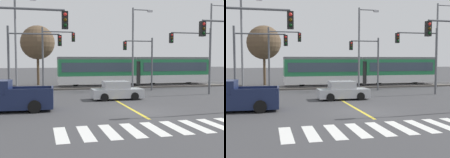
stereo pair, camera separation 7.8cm
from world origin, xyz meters
TOP-DOWN VIEW (x-y plane):
  - ground_plane at (0.00, 0.00)m, footprint 200.00×200.00m
  - track_bed at (0.00, 15.66)m, footprint 120.00×4.00m
  - rail_near at (0.00, 14.94)m, footprint 120.00×0.08m
  - rail_far at (0.00, 16.38)m, footprint 120.00×0.08m
  - light_rail_tram at (5.16, 15.66)m, footprint 18.50×2.64m
  - crosswalk_stripe_0 at (-4.95, -4.46)m, footprint 0.59×2.81m
  - crosswalk_stripe_1 at (-3.85, -4.45)m, footprint 0.59×2.81m
  - crosswalk_stripe_2 at (-2.75, -4.44)m, footprint 0.59×2.81m
  - crosswalk_stripe_3 at (-1.65, -4.43)m, footprint 0.59×2.81m
  - crosswalk_stripe_4 at (-0.55, -4.42)m, footprint 0.59×2.81m
  - crosswalk_stripe_5 at (0.55, -4.41)m, footprint 0.59×2.81m
  - crosswalk_stripe_6 at (1.65, -4.40)m, footprint 0.59×2.81m
  - crosswalk_stripe_7 at (2.75, -4.39)m, footprint 0.59×2.81m
  - lane_centre_line at (0.00, 5.62)m, footprint 0.20×16.08m
  - sedan_crossing at (0.24, 5.62)m, footprint 4.21×1.93m
  - pickup_truck at (-7.87, 2.04)m, footprint 5.48×2.40m
  - traffic_light_far_left at (-4.66, 11.66)m, footprint 3.25×0.38m
  - traffic_light_far_right at (4.46, 11.24)m, footprint 3.25×0.38m
  - traffic_light_mid_left at (-6.86, 6.75)m, footprint 4.25×0.38m
  - traffic_light_mid_right at (8.27, 6.91)m, footprint 4.25×0.38m
  - traffic_light_near_left at (-6.80, -2.06)m, footprint 3.75×0.38m
  - street_lamp_west at (-8.12, 12.78)m, footprint 2.12×0.28m
  - street_lamp_centre at (4.05, 12.49)m, footprint 2.30×0.28m
  - street_lamp_east at (13.97, 13.12)m, footprint 2.46×0.28m
  - bare_tree_west at (-6.32, 20.77)m, footprint 4.35×4.35m

SIDE VIEW (x-z plane):
  - ground_plane at x=0.00m, z-range 0.00..0.00m
  - lane_centre_line at x=0.00m, z-range 0.00..0.01m
  - crosswalk_stripe_0 at x=-4.95m, z-range 0.00..0.01m
  - crosswalk_stripe_1 at x=-3.85m, z-range 0.00..0.01m
  - crosswalk_stripe_2 at x=-2.75m, z-range 0.00..0.01m
  - crosswalk_stripe_3 at x=-1.65m, z-range 0.00..0.01m
  - crosswalk_stripe_4 at x=-0.55m, z-range 0.00..0.01m
  - crosswalk_stripe_5 at x=0.55m, z-range 0.00..0.01m
  - crosswalk_stripe_6 at x=1.65m, z-range 0.00..0.01m
  - crosswalk_stripe_7 at x=2.75m, z-range 0.00..0.01m
  - track_bed at x=0.00m, z-range 0.00..0.18m
  - rail_near at x=0.00m, z-range 0.18..0.28m
  - rail_far at x=0.00m, z-range 0.18..0.28m
  - sedan_crossing at x=0.24m, z-range -0.06..1.46m
  - pickup_truck at x=-7.87m, z-range -0.15..1.83m
  - light_rail_tram at x=5.16m, z-range 0.33..3.76m
  - traffic_light_far_right at x=4.46m, z-range 0.92..6.51m
  - traffic_light_mid_left at x=-6.86m, z-range 0.92..6.88m
  - traffic_light_near_left at x=-6.80m, z-range 1.00..7.24m
  - traffic_light_mid_right at x=8.27m, z-range 1.00..7.26m
  - traffic_light_far_left at x=-4.66m, z-range 0.99..7.44m
  - street_lamp_centre at x=4.05m, z-range 0.60..9.48m
  - street_lamp_west at x=-8.12m, z-range 0.58..10.19m
  - bare_tree_west at x=-6.32m, z-range 1.64..9.32m
  - street_lamp_east at x=13.97m, z-range 0.63..10.54m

